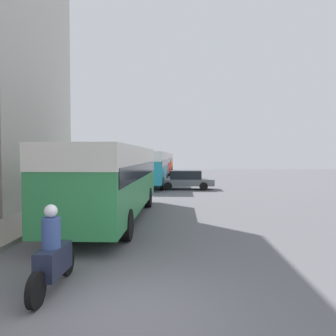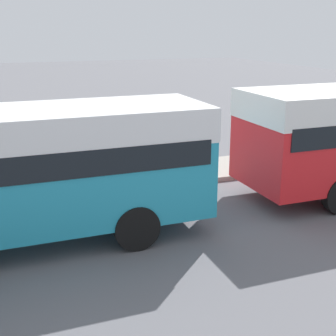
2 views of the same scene
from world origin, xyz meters
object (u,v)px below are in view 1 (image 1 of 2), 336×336
bus_following (151,164)px  pedestrian_walking_away (104,176)px  bus_rear (164,160)px  motorcycle_behind_lead (53,256)px  bus_third_in_line (158,161)px  bus_lead (114,173)px  car_crossing (186,180)px

bus_following → pedestrian_walking_away: bearing=-147.6°
bus_following → pedestrian_walking_away: (-3.52, -2.24, -0.91)m
bus_rear → motorcycle_behind_lead: bus_rear is taller
bus_third_in_line → motorcycle_behind_lead: bearing=-89.5°
bus_third_in_line → bus_rear: (0.04, 12.09, -0.03)m
bus_rear → motorcycle_behind_lead: 45.61m
bus_lead → car_crossing: bearing=75.7°
bus_rear → motorcycle_behind_lead: (0.25, -45.59, -1.25)m
bus_lead → motorcycle_behind_lead: bus_lead is taller
bus_lead → bus_third_in_line: 26.32m
bus_following → motorcycle_behind_lead: bus_following is taller
bus_third_in_line → motorcycle_behind_lead: size_ratio=4.47×
bus_lead → bus_rear: size_ratio=1.09×
bus_lead → car_crossing: 12.82m
bus_third_in_line → bus_lead: bearing=-90.0°
bus_following → motorcycle_behind_lead: 21.95m
bus_third_in_line → motorcycle_behind_lead: 33.53m
bus_following → pedestrian_walking_away: size_ratio=5.75×
motorcycle_behind_lead → car_crossing: motorcycle_behind_lead is taller
bus_third_in_line → car_crossing: size_ratio=2.28×
bus_lead → bus_following: (0.17, 14.73, -0.03)m
bus_lead → bus_third_in_line: bus_lead is taller
motorcycle_behind_lead → pedestrian_walking_away: bearing=100.5°
motorcycle_behind_lead → car_crossing: (2.87, 19.55, 0.09)m
pedestrian_walking_away → bus_rear: bearing=82.6°
bus_rear → motorcycle_behind_lead: size_ratio=4.45×
bus_lead → pedestrian_walking_away: bus_lead is taller
bus_following → bus_rear: bearing=90.3°
bus_following → bus_third_in_line: 11.59m
bus_rear → motorcycle_behind_lead: bearing=-89.7°
bus_rear → car_crossing: bus_rear is taller
bus_rear → car_crossing: bearing=-83.2°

